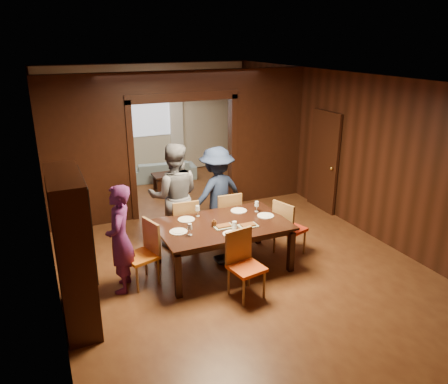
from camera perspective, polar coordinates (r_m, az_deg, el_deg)
name	(u,v)px	position (r m, az deg, el deg)	size (l,w,h in m)	color
floor	(214,239)	(8.06, -1.28, -6.18)	(9.00, 9.00, 0.00)	#542A17
ceiling	(213,77)	(7.29, -1.46, 14.81)	(5.50, 9.00, 0.02)	silver
room_walls	(179,138)	(9.25, -5.88, 7.01)	(5.52, 9.01, 2.90)	black
person_purple	(120,239)	(6.40, -13.43, -6.00)	(0.59, 0.38, 1.61)	#561D56
person_grey	(174,196)	(7.53, -6.51, -0.56)	(0.90, 0.70, 1.86)	#5A5A62
person_navy	(217,193)	(7.84, -0.95, -0.19)	(1.10, 0.63, 1.70)	#1D2948
sofa	(162,170)	(11.43, -8.04, 2.85)	(1.69, 0.66, 0.49)	#8EADBA
serving_bowl	(223,218)	(6.93, -0.08, -3.41)	(0.31, 0.31, 0.08)	black
dining_table	(223,245)	(6.99, -0.15, -6.99)	(2.02, 1.25, 0.76)	black
coffee_table	(170,181)	(10.65, -7.09, 1.37)	(0.80, 0.50, 0.40)	black
chair_left	(141,255)	(6.60, -10.84, -8.03)	(0.44, 0.44, 0.97)	orange
chair_right	(290,227)	(7.45, 8.63, -4.57)	(0.44, 0.44, 0.97)	red
chair_far_l	(183,225)	(7.50, -5.33, -4.27)	(0.44, 0.44, 0.97)	#EB5116
chair_far_r	(226,217)	(7.78, 0.20, -3.26)	(0.44, 0.44, 0.97)	#CC6613
chair_near	(247,266)	(6.20, 2.98, -9.63)	(0.44, 0.44, 0.97)	#DF4D15
hutch	(72,251)	(5.79, -19.18, -7.26)	(0.40, 1.20, 2.00)	black
door_right	(324,161)	(9.38, 12.90, 3.92)	(0.06, 0.90, 2.10)	black
window_far	(148,111)	(11.63, -9.93, 10.39)	(1.20, 0.03, 1.30)	silver
curtain_left	(120,131)	(11.52, -13.39, 7.79)	(0.35, 0.06, 2.40)	white
curtain_right	(177,126)	(11.87, -6.21, 8.54)	(0.35, 0.06, 2.40)	white
plate_left	(178,232)	(6.57, -5.97, -5.17)	(0.27, 0.27, 0.01)	silver
plate_far_l	(186,219)	(6.98, -4.95, -3.59)	(0.27, 0.27, 0.01)	silver
plate_far_r	(239,211)	(7.31, 1.94, -2.45)	(0.27, 0.27, 0.01)	white
plate_right	(266,216)	(7.13, 5.45, -3.10)	(0.27, 0.27, 0.01)	white
plate_near	(232,234)	(6.47, 1.04, -5.49)	(0.27, 0.27, 0.01)	white
platter_a	(224,226)	(6.69, -0.06, -4.48)	(0.30, 0.20, 0.04)	gray
platter_b	(248,225)	(6.73, 3.15, -4.36)	(0.30, 0.20, 0.04)	gray
wineglass_left	(190,229)	(6.42, -4.48, -4.90)	(0.08, 0.08, 0.18)	white
wineglass_far	(198,211)	(7.08, -3.47, -2.49)	(0.08, 0.08, 0.18)	silver
wineglass_right	(257,207)	(7.27, 4.30, -1.91)	(0.08, 0.08, 0.18)	white
tumbler	(234,226)	(6.58, 1.37, -4.44)	(0.07, 0.07, 0.14)	white
condiment_jar	(214,223)	(6.71, -1.30, -4.08)	(0.08, 0.08, 0.11)	#4B2711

